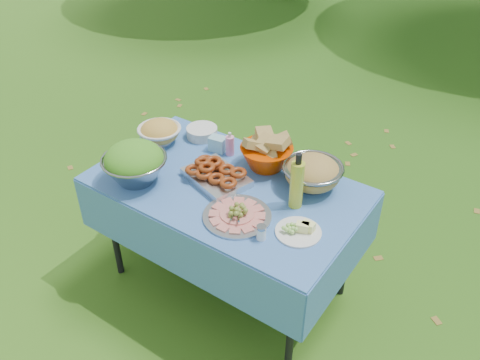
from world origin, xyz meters
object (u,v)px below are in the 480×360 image
at_px(salad_bowl, 134,163).
at_px(picnic_table, 227,237).
at_px(charcuterie_platter, 237,211).
at_px(plate_stack, 202,132).
at_px(pasta_bowl_steel, 313,172).
at_px(oil_bottle, 297,181).
at_px(bread_bowl, 266,152).

bearing_deg(salad_bowl, picnic_table, 29.80).
bearing_deg(charcuterie_platter, picnic_table, 137.19).
height_order(plate_stack, pasta_bowl_steel, pasta_bowl_steel).
bearing_deg(charcuterie_platter, salad_bowl, -174.99).
distance_m(salad_bowl, oil_bottle, 0.88).
height_order(salad_bowl, oil_bottle, oil_bottle).
relative_size(salad_bowl, charcuterie_platter, 1.01).
height_order(charcuterie_platter, oil_bottle, oil_bottle).
xyz_separation_m(salad_bowl, charcuterie_platter, (0.63, 0.06, -0.08)).
xyz_separation_m(salad_bowl, bread_bowl, (0.51, 0.52, -0.01)).
bearing_deg(bread_bowl, oil_bottle, -34.39).
bearing_deg(salad_bowl, oil_bottle, 20.12).
height_order(picnic_table, bread_bowl, bread_bowl).
relative_size(picnic_table, oil_bottle, 4.65).
bearing_deg(pasta_bowl_steel, picnic_table, -146.13).
height_order(plate_stack, charcuterie_platter, charcuterie_platter).
distance_m(plate_stack, bread_bowl, 0.51).
distance_m(picnic_table, salad_bowl, 0.70).
height_order(salad_bowl, pasta_bowl_steel, salad_bowl).
bearing_deg(salad_bowl, charcuterie_platter, 5.01).
xyz_separation_m(picnic_table, pasta_bowl_steel, (0.38, 0.26, 0.47)).
relative_size(picnic_table, bread_bowl, 4.87).
height_order(plate_stack, bread_bowl, bread_bowl).
height_order(pasta_bowl_steel, charcuterie_platter, pasta_bowl_steel).
bearing_deg(oil_bottle, charcuterie_platter, -127.85).
distance_m(salad_bowl, pasta_bowl_steel, 0.95).
distance_m(salad_bowl, plate_stack, 0.58).
distance_m(pasta_bowl_steel, charcuterie_platter, 0.48).
distance_m(picnic_table, pasta_bowl_steel, 0.66).
distance_m(picnic_table, charcuterie_platter, 0.50).
xyz_separation_m(picnic_table, oil_bottle, (0.40, 0.06, 0.54)).
relative_size(picnic_table, plate_stack, 7.61).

